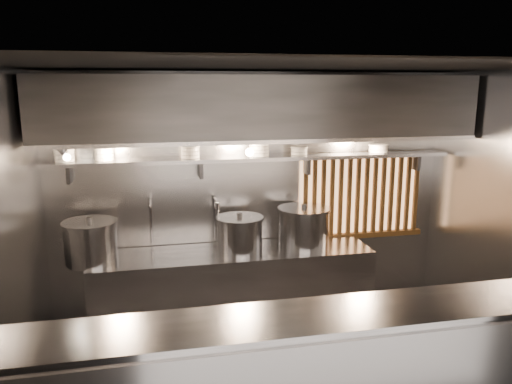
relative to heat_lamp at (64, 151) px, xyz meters
name	(u,v)px	position (x,y,z in m)	size (l,w,h in m)	color
floor	(287,382)	(1.90, -0.85, -2.07)	(4.50, 4.50, 0.00)	black
ceiling	(291,66)	(1.90, -0.85, 0.73)	(4.50, 4.50, 0.00)	black
wall_back	(253,197)	(1.90, 0.65, -0.67)	(4.50, 4.50, 0.00)	gray
wall_left	(4,253)	(-0.35, -0.85, -0.67)	(3.00, 3.00, 0.00)	gray
cooking_bench	(233,290)	(1.60, 0.28, -1.62)	(3.00, 0.70, 0.90)	#95959A
bowl_shelf	(256,158)	(1.90, 0.47, -0.19)	(4.40, 0.34, 0.04)	#95959A
exhaust_hood	(261,108)	(1.90, 0.25, 0.36)	(4.40, 0.81, 0.65)	#2D2D30
wood_screen	(361,195)	(3.20, 0.60, -0.69)	(1.56, 0.09, 1.04)	#E9A569
faucet_left	(151,214)	(0.75, 0.52, -0.76)	(0.04, 0.30, 0.50)	silver
faucet_right	(216,210)	(1.45, 0.52, -0.76)	(0.04, 0.30, 0.50)	silver
heat_lamp	(64,151)	(0.00, 0.00, 0.00)	(0.25, 0.35, 0.20)	#95959A
pendant_bulb	(250,152)	(1.80, 0.35, -0.11)	(0.09, 0.09, 0.19)	#2D2D30
stock_pot_left	(91,242)	(0.15, 0.25, -0.95)	(0.60, 0.60, 0.47)	#95959A
stock_pot_mid	(240,234)	(1.67, 0.27, -0.97)	(0.57, 0.57, 0.42)	#95959A
stock_pot_right	(304,226)	(2.41, 0.32, -0.95)	(0.75, 0.75, 0.47)	#95959A
bowl_stack_0	(64,155)	(-0.07, 0.47, -0.10)	(0.21, 0.21, 0.13)	white
bowl_stack_1	(104,154)	(0.31, 0.47, -0.10)	(0.21, 0.21, 0.13)	white
bowl_stack_2	(190,152)	(1.18, 0.47, -0.10)	(0.21, 0.21, 0.13)	white
bowl_stack_3	(259,148)	(1.93, 0.47, -0.08)	(0.23, 0.23, 0.17)	white
bowl_stack_4	(299,151)	(2.38, 0.47, -0.12)	(0.20, 0.20, 0.09)	white
bowl_stack_5	(378,148)	(3.32, 0.47, -0.12)	(0.23, 0.23, 0.09)	white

